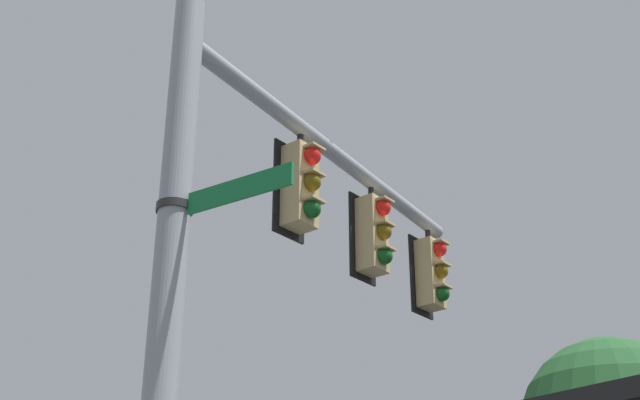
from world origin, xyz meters
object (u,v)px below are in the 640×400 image
at_px(traffic_light_mid_outer, 431,274).
at_px(street_name_sign, 203,200).
at_px(traffic_light_nearest_pole, 301,186).
at_px(traffic_light_mid_inner, 373,235).

bearing_deg(traffic_light_mid_outer, street_name_sign, 10.06).
bearing_deg(traffic_light_nearest_pole, traffic_light_mid_outer, -173.25).
xyz_separation_m(traffic_light_mid_inner, traffic_light_mid_outer, (-1.72, -0.20, 0.00)).
relative_size(traffic_light_nearest_pole, traffic_light_mid_inner, 1.00).
bearing_deg(traffic_light_nearest_pole, street_name_sign, 15.45).
bearing_deg(traffic_light_mid_inner, traffic_light_nearest_pole, 6.75).
bearing_deg(traffic_light_mid_outer, traffic_light_nearest_pole, 6.75).
relative_size(traffic_light_mid_outer, street_name_sign, 0.86).
height_order(traffic_light_nearest_pole, traffic_light_mid_inner, same).
distance_m(traffic_light_nearest_pole, traffic_light_mid_outer, 3.47).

